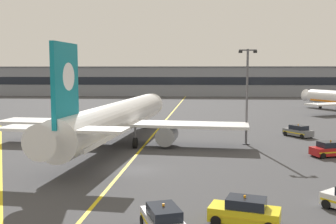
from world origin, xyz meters
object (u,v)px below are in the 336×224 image
object	(u,v)px
service_car_third	(164,221)
safety_cone_by_nose_gear	(140,125)
service_car_fourth	(330,149)
airliner_foreground	(119,118)
service_car_nearest	(298,131)
apron_lamp_post	(247,95)
service_car_second	(245,212)

from	to	relation	value
service_car_third	safety_cone_by_nose_gear	bearing A→B (deg)	98.99
service_car_third	service_car_fourth	distance (m)	27.52
airliner_foreground	service_car_nearest	size ratio (longest dim) A/B	9.21
airliner_foreground	safety_cone_by_nose_gear	xyz separation A→B (m)	(0.49, 17.19, -3.11)
apron_lamp_post	service_car_nearest	xyz separation A→B (m)	(8.14, 6.44, -5.51)
service_car_second	service_car_third	distance (m)	5.14
airliner_foreground	apron_lamp_post	size ratio (longest dim) A/B	3.47
airliner_foreground	apron_lamp_post	xyz separation A→B (m)	(16.00, 1.29, 2.91)
service_car_second	apron_lamp_post	bearing A→B (deg)	82.25
apron_lamp_post	service_car_fourth	xyz separation A→B (m)	(8.16, -6.71, -5.51)
airliner_foreground	service_car_nearest	world-z (taller)	airliner_foreground
apron_lamp_post	service_car_second	distance (m)	27.63
service_car_second	service_car_third	size ratio (longest dim) A/B	1.00
apron_lamp_post	service_car_fourth	bearing A→B (deg)	-39.42
service_car_second	service_car_fourth	size ratio (longest dim) A/B	1.00
service_car_second	service_car_third	bearing A→B (deg)	-159.30
service_car_fourth	service_car_second	bearing A→B (deg)	-120.42
service_car_third	service_car_fourth	xyz separation A→B (m)	(16.62, 21.94, 0.00)
service_car_fourth	safety_cone_by_nose_gear	size ratio (longest dim) A/B	8.28
apron_lamp_post	service_car_nearest	bearing A→B (deg)	38.35
service_car_nearest	safety_cone_by_nose_gear	xyz separation A→B (m)	(-23.65, 9.46, -0.51)
airliner_foreground	service_car_fourth	size ratio (longest dim) A/B	9.12
service_car_nearest	service_car_third	world-z (taller)	same
service_car_nearest	service_car_third	distance (m)	38.82
airliner_foreground	service_car_fourth	distance (m)	24.90
service_car_second	service_car_third	world-z (taller)	same
apron_lamp_post	service_car_nearest	size ratio (longest dim) A/B	2.65
safety_cone_by_nose_gear	apron_lamp_post	bearing A→B (deg)	-45.71
service_car_nearest	service_car_fourth	xyz separation A→B (m)	(0.02, -13.15, 0.00)
service_car_second	service_car_fourth	world-z (taller)	same
airliner_foreground	service_car_nearest	xyz separation A→B (m)	(24.15, 7.74, -2.60)
service_car_third	apron_lamp_post	bearing A→B (deg)	73.54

